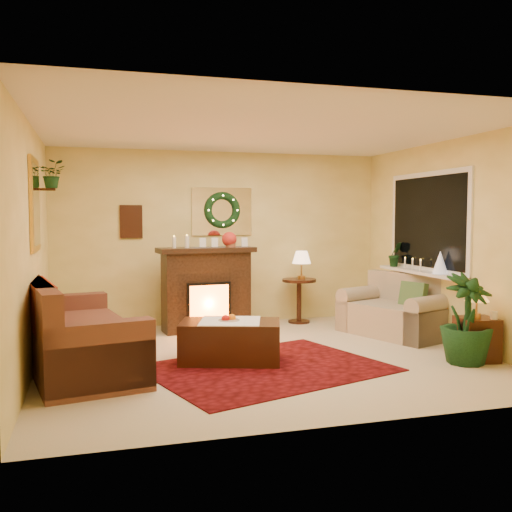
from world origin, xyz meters
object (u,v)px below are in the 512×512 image
object	(u,v)px
loveseat	(394,305)
side_table_round	(299,302)
coffee_table	(230,344)
end_table_square	(477,337)
sofa	(80,329)
fireplace	(206,292)

from	to	relation	value
loveseat	side_table_round	bearing A→B (deg)	106.03
loveseat	side_table_round	distance (m)	1.55
coffee_table	loveseat	bearing A→B (deg)	35.31
loveseat	side_table_round	xyz separation A→B (m)	(-0.93, 1.23, -0.09)
end_table_square	coffee_table	size ratio (longest dim) A/B	0.44
loveseat	end_table_square	bearing A→B (deg)	-103.41
sofa	side_table_round	bearing A→B (deg)	19.53
end_table_square	coffee_table	distance (m)	2.78
fireplace	side_table_round	xyz separation A→B (m)	(1.48, 0.20, -0.23)
coffee_table	end_table_square	bearing A→B (deg)	3.36
fireplace	end_table_square	xyz separation A→B (m)	(2.61, -2.52, -0.28)
sofa	side_table_round	world-z (taller)	sofa
fireplace	loveseat	size ratio (longest dim) A/B	0.85
fireplace	end_table_square	world-z (taller)	fireplace
sofa	loveseat	bearing A→B (deg)	-2.17
fireplace	loveseat	world-z (taller)	fireplace
fireplace	sofa	bearing A→B (deg)	-141.30
end_table_square	side_table_round	bearing A→B (deg)	112.65
coffee_table	fireplace	bearing A→B (deg)	104.88
fireplace	loveseat	bearing A→B (deg)	-29.27
loveseat	end_table_square	world-z (taller)	loveseat
fireplace	coffee_table	bearing A→B (deg)	-98.74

